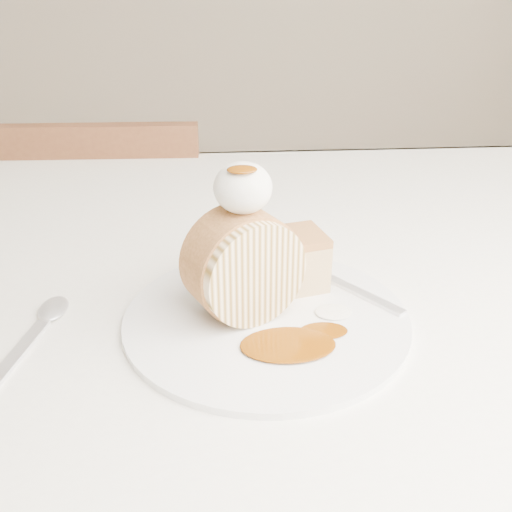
{
  "coord_description": "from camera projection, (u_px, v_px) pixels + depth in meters",
  "views": [
    {
      "loc": [
        -0.07,
        -0.47,
        1.08
      ],
      "look_at": [
        -0.03,
        0.04,
        0.82
      ],
      "focal_mm": 40.0,
      "sensor_mm": 36.0,
      "label": 1
    }
  ],
  "objects": [
    {
      "name": "spoon",
      "position": [
        8.0,
        366.0,
        0.52
      ],
      "size": [
        0.06,
        0.18,
        0.0
      ],
      "primitive_type": "cube",
      "rotation": [
        0.0,
        0.0,
        -0.2
      ],
      "color": "silver",
      "rests_on": "table"
    },
    {
      "name": "whipped_cream",
      "position": [
        243.0,
        188.0,
        0.54
      ],
      "size": [
        0.06,
        0.06,
        0.05
      ],
      "primitive_type": "ellipsoid",
      "color": "white",
      "rests_on": "roulade_slice"
    },
    {
      "name": "caramel_drizzle",
      "position": [
        242.0,
        163.0,
        0.52
      ],
      "size": [
        0.03,
        0.02,
        0.01
      ],
      "primitive_type": "ellipsoid",
      "color": "#6B3304",
      "rests_on": "whipped_cream"
    },
    {
      "name": "plate",
      "position": [
        266.0,
        318.0,
        0.59
      ],
      "size": [
        0.36,
        0.36,
        0.01
      ],
      "primitive_type": "cylinder",
      "rotation": [
        0.0,
        0.0,
        0.25
      ],
      "color": "white",
      "rests_on": "table"
    },
    {
      "name": "chair_far",
      "position": [
        124.0,
        263.0,
        1.33
      ],
      "size": [
        0.39,
        0.39,
        0.81
      ],
      "rotation": [
        0.0,
        0.0,
        3.12
      ],
      "color": "brown",
      "rests_on": "ground"
    },
    {
      "name": "roulade_slice",
      "position": [
        244.0,
        266.0,
        0.57
      ],
      "size": [
        0.12,
        0.1,
        0.11
      ],
      "primitive_type": "cylinder",
      "rotation": [
        1.57,
        0.0,
        0.47
      ],
      "color": "beige",
      "rests_on": "plate"
    },
    {
      "name": "caramel_pool",
      "position": [
        288.0,
        344.0,
        0.54
      ],
      "size": [
        0.1,
        0.08,
        0.0
      ],
      "primitive_type": null,
      "rotation": [
        0.0,
        0.0,
        0.25
      ],
      "color": "#6B3304",
      "rests_on": "plate"
    },
    {
      "name": "table",
      "position": [
        272.0,
        307.0,
        0.79
      ],
      "size": [
        1.4,
        0.9,
        0.75
      ],
      "color": "white",
      "rests_on": "ground"
    },
    {
      "name": "cake_chunk",
      "position": [
        293.0,
        263.0,
        0.63
      ],
      "size": [
        0.08,
        0.07,
        0.05
      ],
      "primitive_type": "cube",
      "rotation": [
        0.0,
        0.0,
        0.25
      ],
      "color": "#B47844",
      "rests_on": "plate"
    },
    {
      "name": "fork",
      "position": [
        356.0,
        291.0,
        0.63
      ],
      "size": [
        0.13,
        0.15,
        0.0
      ],
      "primitive_type": "cube",
      "rotation": [
        0.0,
        0.0,
        0.65
      ],
      "color": "silver",
      "rests_on": "plate"
    }
  ]
}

